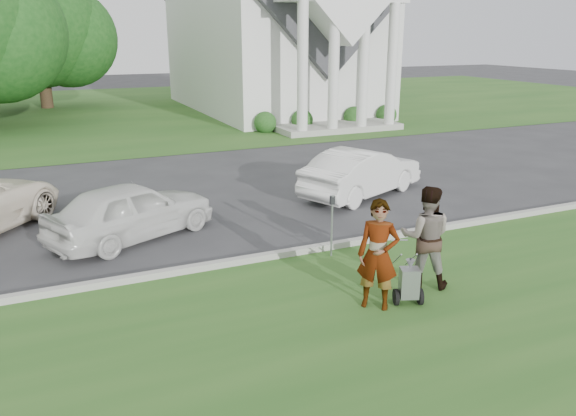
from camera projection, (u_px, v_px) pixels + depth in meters
ground at (298, 266)px, 11.70m from camera, size 120.00×120.00×0.00m
grass_strip at (376, 332)px, 9.08m from camera, size 80.00×7.00×0.01m
church_lawn at (118, 110)px, 35.27m from camera, size 80.00×30.00×0.01m
curb at (287, 253)px, 12.16m from camera, size 80.00×0.18×0.15m
church at (273, 10)px, 33.58m from camera, size 9.19×19.00×24.10m
tree_back at (38, 32)px, 34.92m from camera, size 9.61×7.60×8.89m
striping_cart at (409, 284)px, 9.92m from camera, size 0.74×1.08×0.93m
person_left at (378, 256)px, 9.64m from camera, size 0.85×0.82×1.96m
person_right at (426, 237)px, 10.49m from camera, size 1.20×1.14×1.96m
parking_meter_near at (332, 218)px, 11.93m from camera, size 0.10×0.09×1.38m
car_b at (131, 210)px, 13.07m from camera, size 4.33×3.20×1.37m
car_d at (362, 172)px, 16.58m from camera, size 4.53×3.09×1.41m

